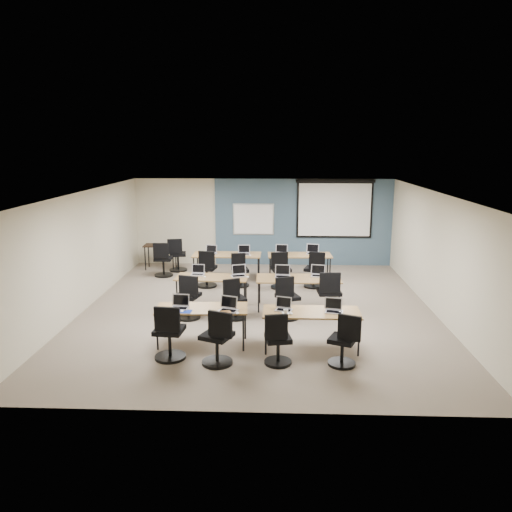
{
  "coord_description": "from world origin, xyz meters",
  "views": [
    {
      "loc": [
        0.39,
        -10.95,
        3.76
      ],
      "look_at": [
        -0.06,
        0.4,
        1.19
      ],
      "focal_mm": 35.0,
      "sensor_mm": 36.0,
      "label": 1
    }
  ],
  "objects_px": {
    "training_table_front_right": "(311,314)",
    "task_chair_10": "(281,273)",
    "task_chair_4": "(188,301)",
    "projector_screen": "(335,206)",
    "task_chair_1": "(218,342)",
    "task_chair_7": "(329,297)",
    "training_table_back_right": "(300,256)",
    "task_chair_3": "(344,344)",
    "laptop_2": "(284,307)",
    "laptop_9": "(244,252)",
    "whiteboard": "(253,219)",
    "spare_chair_a": "(177,258)",
    "laptop_4": "(198,272)",
    "task_chair_6": "(287,301)",
    "spare_chair_b": "(163,262)",
    "laptop_6": "(283,274)",
    "task_chair_9": "(240,273)",
    "laptop_10": "(282,252)",
    "laptop_7": "(318,273)",
    "training_table_front_left": "(202,310)",
    "laptop_0": "(180,305)",
    "laptop_3": "(334,308)",
    "laptop_11": "(313,251)",
    "training_table_mid_left": "(212,279)",
    "task_chair_0": "(169,337)",
    "task_chair_2": "(278,343)",
    "task_chair_11": "(314,272)",
    "training_table_back_left": "(227,256)",
    "laptop_1": "(228,307)",
    "laptop_8": "(211,252)",
    "task_chair_5": "(235,302)",
    "laptop_5": "(239,273)",
    "utility_table": "(160,248)"
  },
  "relations": [
    {
      "from": "training_table_back_left",
      "to": "laptop_7",
      "type": "xyz_separation_m",
      "value": [
        2.36,
        -2.26,
        0.1
      ]
    },
    {
      "from": "laptop_1",
      "to": "laptop_3",
      "type": "distance_m",
      "value": 1.94
    },
    {
      "from": "task_chair_0",
      "to": "task_chair_2",
      "type": "xyz_separation_m",
      "value": [
        1.91,
        -0.14,
        -0.03
      ]
    },
    {
      "from": "laptop_2",
      "to": "task_chair_10",
      "type": "distance_m",
      "value": 3.89
    },
    {
      "from": "spare_chair_b",
      "to": "laptop_1",
      "type": "bearing_deg",
      "value": -66.7
    },
    {
      "from": "whiteboard",
      "to": "task_chair_6",
      "type": "relative_size",
      "value": 1.29
    },
    {
      "from": "projector_screen",
      "to": "spare_chair_b",
      "type": "bearing_deg",
      "value": -163.01
    },
    {
      "from": "task_chair_7",
      "to": "task_chair_11",
      "type": "distance_m",
      "value": 2.24
    },
    {
      "from": "training_table_back_left",
      "to": "laptop_3",
      "type": "xyz_separation_m",
      "value": [
        2.44,
        -4.8,
        0.1
      ]
    },
    {
      "from": "whiteboard",
      "to": "laptop_3",
      "type": "xyz_separation_m",
      "value": [
        1.78,
        -6.6,
        -0.66
      ]
    },
    {
      "from": "projector_screen",
      "to": "spare_chair_a",
      "type": "distance_m",
      "value": 5.05
    },
    {
      "from": "training_table_front_right",
      "to": "task_chair_4",
      "type": "height_order",
      "value": "task_chair_4"
    },
    {
      "from": "laptop_9",
      "to": "whiteboard",
      "type": "bearing_deg",
      "value": 82.27
    },
    {
      "from": "training_table_front_left",
      "to": "training_table_back_right",
      "type": "bearing_deg",
      "value": 63.31
    },
    {
      "from": "training_table_back_right",
      "to": "task_chair_3",
      "type": "xyz_separation_m",
      "value": [
        0.51,
        -5.57,
        -0.29
      ]
    },
    {
      "from": "laptop_4",
      "to": "utility_table",
      "type": "distance_m",
      "value": 3.79
    },
    {
      "from": "laptop_6",
      "to": "task_chair_11",
      "type": "xyz_separation_m",
      "value": [
        0.87,
        1.63,
        -0.38
      ]
    },
    {
      "from": "spare_chair_b",
      "to": "laptop_0",
      "type": "bearing_deg",
      "value": -75.58
    },
    {
      "from": "training_table_front_left",
      "to": "laptop_0",
      "type": "xyz_separation_m",
      "value": [
        -0.41,
        -0.03,
        0.11
      ]
    },
    {
      "from": "training_table_front_right",
      "to": "task_chair_10",
      "type": "bearing_deg",
      "value": 98.34
    },
    {
      "from": "task_chair_3",
      "to": "utility_table",
      "type": "height_order",
      "value": "task_chair_3"
    },
    {
      "from": "laptop_2",
      "to": "laptop_4",
      "type": "bearing_deg",
      "value": 146.24
    },
    {
      "from": "training_table_front_left",
      "to": "projector_screen",
      "type": "bearing_deg",
      "value": 60.65
    },
    {
      "from": "laptop_5",
      "to": "utility_table",
      "type": "height_order",
      "value": "laptop_5"
    },
    {
      "from": "task_chair_4",
      "to": "projector_screen",
      "type": "bearing_deg",
      "value": 70.41
    },
    {
      "from": "laptop_3",
      "to": "laptop_6",
      "type": "xyz_separation_m",
      "value": [
        -0.91,
        2.45,
        0.0
      ]
    },
    {
      "from": "laptop_5",
      "to": "task_chair_5",
      "type": "xyz_separation_m",
      "value": [
        -0.02,
        -0.94,
        -0.41
      ]
    },
    {
      "from": "task_chair_1",
      "to": "task_chair_7",
      "type": "distance_m",
      "value": 3.4
    },
    {
      "from": "laptop_4",
      "to": "task_chair_6",
      "type": "distance_m",
      "value": 2.33
    },
    {
      "from": "utility_table",
      "to": "laptop_0",
      "type": "bearing_deg",
      "value": -75.63
    },
    {
      "from": "training_table_front_left",
      "to": "laptop_9",
      "type": "height_order",
      "value": "laptop_9"
    },
    {
      "from": "laptop_4",
      "to": "laptop_7",
      "type": "xyz_separation_m",
      "value": [
        2.83,
        -0.01,
        0.0
      ]
    },
    {
      "from": "training_table_mid_left",
      "to": "laptop_8",
      "type": "relative_size",
      "value": 5.28
    },
    {
      "from": "laptop_7",
      "to": "laptop_6",
      "type": "bearing_deg",
      "value": -161.56
    },
    {
      "from": "projector_screen",
      "to": "task_chair_6",
      "type": "bearing_deg",
      "value": -107.23
    },
    {
      "from": "projector_screen",
      "to": "training_table_mid_left",
      "type": "distance_m",
      "value": 5.47
    },
    {
      "from": "laptop_2",
      "to": "laptop_6",
      "type": "xyz_separation_m",
      "value": [
        0.01,
        2.39,
        0.01
      ]
    },
    {
      "from": "laptop_3",
      "to": "laptop_11",
      "type": "distance_m",
      "value": 4.95
    },
    {
      "from": "task_chair_9",
      "to": "laptop_10",
      "type": "height_order",
      "value": "laptop_10"
    },
    {
      "from": "training_table_front_left",
      "to": "training_table_mid_left",
      "type": "bearing_deg",
      "value": 89.32
    },
    {
      "from": "laptop_4",
      "to": "task_chair_7",
      "type": "height_order",
      "value": "task_chair_7"
    },
    {
      "from": "training_table_front_left",
      "to": "task_chair_9",
      "type": "xyz_separation_m",
      "value": [
        0.43,
        3.95,
        -0.29
      ]
    },
    {
      "from": "task_chair_0",
      "to": "laptop_3",
      "type": "height_order",
      "value": "task_chair_0"
    },
    {
      "from": "task_chair_5",
      "to": "laptop_10",
      "type": "xyz_separation_m",
      "value": [
        1.05,
        3.37,
        0.41
      ]
    },
    {
      "from": "training_table_back_right",
      "to": "task_chair_4",
      "type": "distance_m",
      "value": 4.2
    },
    {
      "from": "projector_screen",
      "to": "spare_chair_a",
      "type": "relative_size",
      "value": 2.37
    },
    {
      "from": "task_chair_0",
      "to": "task_chair_1",
      "type": "bearing_deg",
      "value": -6.52
    },
    {
      "from": "laptop_10",
      "to": "spare_chair_a",
      "type": "height_order",
      "value": "spare_chair_a"
    },
    {
      "from": "task_chair_6",
      "to": "training_table_mid_left",
      "type": "bearing_deg",
      "value": 135.31
    },
    {
      "from": "training_table_front_right",
      "to": "task_chair_1",
      "type": "xyz_separation_m",
      "value": [
        -1.65,
        -0.78,
        -0.26
      ]
    }
  ]
}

